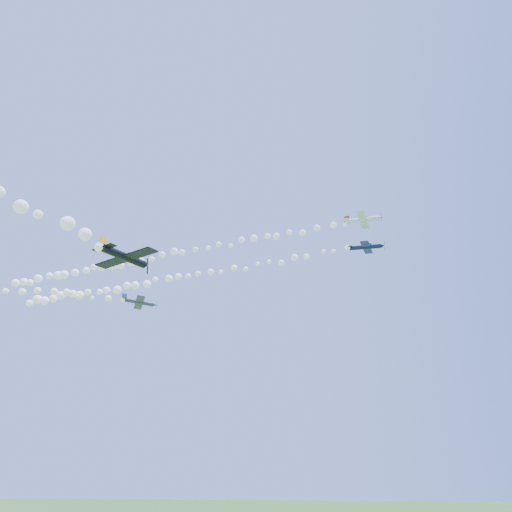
# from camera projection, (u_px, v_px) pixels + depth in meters

# --- Properties ---
(plane_white) EXTENTS (6.99, 7.41, 2.52)m
(plane_white) POSITION_uv_depth(u_px,v_px,m) (363.00, 220.00, 79.53)
(plane_white) COLOR white
(smoke_trail_white) EXTENTS (81.20, 25.12, 2.96)m
(smoke_trail_white) POSITION_uv_depth(u_px,v_px,m) (157.00, 257.00, 93.31)
(smoke_trail_white) COLOR white
(plane_navy) EXTENTS (7.17, 7.52, 2.77)m
(plane_navy) POSITION_uv_depth(u_px,v_px,m) (366.00, 247.00, 82.21)
(plane_navy) COLOR #0E163E
(smoke_trail_navy) EXTENTS (80.68, 25.18, 2.82)m
(smoke_trail_navy) POSITION_uv_depth(u_px,v_px,m) (167.00, 279.00, 96.05)
(smoke_trail_navy) COLOR white
(plane_grey) EXTENTS (7.38, 7.82, 2.78)m
(plane_grey) POSITION_uv_depth(u_px,v_px,m) (139.00, 302.00, 89.07)
(plane_grey) COLOR #333A4B
(plane_black) EXTENTS (8.31, 7.85, 2.25)m
(plane_black) POSITION_uv_depth(u_px,v_px,m) (126.00, 257.00, 50.44)
(plane_black) COLOR black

